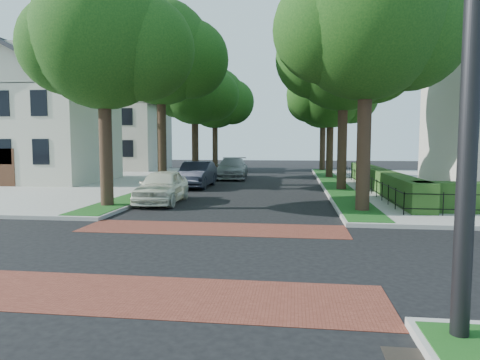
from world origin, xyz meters
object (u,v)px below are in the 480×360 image
object	(u,v)px
parked_car_middle	(197,175)
parked_car_rear	(232,168)
parked_car_front	(162,187)
traffic_signal	(452,14)

from	to	relation	value
parked_car_middle	parked_car_rear	xyz separation A→B (m)	(1.30, 7.01, 0.02)
parked_car_front	parked_car_middle	bearing A→B (deg)	87.28
parked_car_middle	parked_car_rear	size ratio (longest dim) A/B	0.86
parked_car_front	parked_car_rear	world-z (taller)	parked_car_rear
parked_car_front	traffic_signal	bearing A→B (deg)	-60.32
traffic_signal	parked_car_front	distance (m)	16.31
parked_car_rear	parked_car_front	bearing A→B (deg)	-98.93
traffic_signal	parked_car_front	bearing A→B (deg)	122.41
traffic_signal	parked_car_front	xyz separation A→B (m)	(-8.49, 13.37, -3.90)
parked_car_middle	parked_car_rear	world-z (taller)	parked_car_rear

